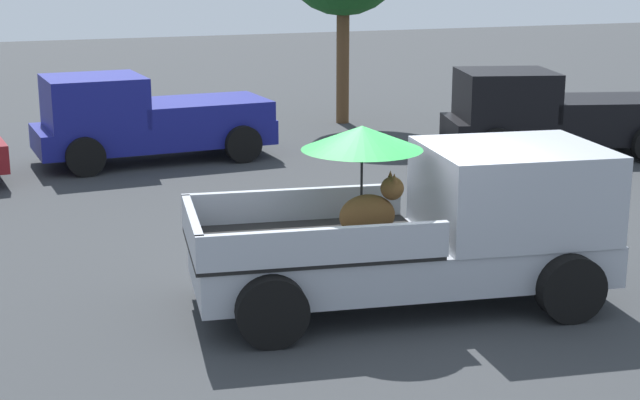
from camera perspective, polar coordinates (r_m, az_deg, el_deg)
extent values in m
plane|color=#2D3033|center=(11.87, 4.77, -6.11)|extent=(80.00, 80.00, 0.00)
cylinder|color=black|center=(13.20, 10.86, -2.38)|extent=(0.83, 0.40, 0.80)
cylinder|color=black|center=(11.51, 14.65, -5.09)|extent=(0.83, 0.40, 0.80)
cylinder|color=black|center=(12.29, -4.38, -3.41)|extent=(0.83, 0.40, 0.80)
cylinder|color=black|center=(10.46, -2.87, -6.62)|extent=(0.83, 0.40, 0.80)
cube|color=#9EA3AD|center=(11.68, 4.83, -3.49)|extent=(5.22, 2.56, 0.50)
cube|color=#9EA3AD|center=(11.95, 11.34, 0.61)|extent=(2.37, 2.17, 1.08)
cube|color=#4C606B|center=(12.33, 15.66, 1.73)|extent=(0.33, 1.71, 0.64)
cube|color=black|center=(11.33, -0.72, -2.53)|extent=(3.05, 2.26, 0.06)
cube|color=#9EA3AD|center=(12.13, -1.59, -0.26)|extent=(2.78, 0.54, 0.40)
cube|color=#9EA3AD|center=(10.40, 0.29, -2.76)|extent=(2.78, 0.54, 0.40)
cube|color=#9EA3AD|center=(11.08, -7.58, -1.80)|extent=(0.39, 1.83, 0.40)
ellipsoid|color=brown|center=(11.39, 2.82, -0.94)|extent=(0.72, 0.42, 0.52)
sphere|color=brown|center=(11.39, 4.30, 0.70)|extent=(0.32, 0.32, 0.28)
cone|color=brown|center=(11.43, 4.20, 1.47)|extent=(0.10, 0.10, 0.12)
cone|color=brown|center=(11.28, 4.43, 1.30)|extent=(0.10, 0.10, 0.12)
cylinder|color=black|center=(11.33, 2.48, 0.49)|extent=(0.03, 0.03, 1.10)
cone|color=#19722D|center=(11.20, 2.51, 3.72)|extent=(1.64, 1.64, 0.28)
cylinder|color=black|center=(18.99, -13.75, 2.51)|extent=(0.77, 0.29, 0.76)
cylinder|color=black|center=(20.83, -14.69, 3.48)|extent=(0.77, 0.29, 0.76)
cylinder|color=black|center=(19.77, -4.59, 3.33)|extent=(0.77, 0.29, 0.76)
cylinder|color=black|center=(21.54, -6.25, 4.21)|extent=(0.77, 0.29, 0.76)
cube|color=navy|center=(20.19, -9.79, 3.89)|extent=(4.87, 2.00, 0.50)
cube|color=navy|center=(19.82, -13.26, 5.73)|extent=(1.97, 1.88, 1.00)
cube|color=navy|center=(20.37, -7.10, 5.37)|extent=(2.77, 1.91, 0.40)
cylinder|color=black|center=(19.74, 10.47, 3.13)|extent=(0.80, 0.46, 0.76)
cylinder|color=black|center=(21.55, 9.16, 4.11)|extent=(0.80, 0.46, 0.76)
cylinder|color=black|center=(22.54, 17.09, 4.11)|extent=(0.80, 0.46, 0.76)
cube|color=black|center=(21.07, 14.03, 4.11)|extent=(5.11, 3.07, 0.50)
cube|color=black|center=(20.60, 10.98, 6.16)|extent=(2.33, 2.26, 1.00)
cube|color=black|center=(21.35, 16.65, 5.29)|extent=(3.10, 2.49, 0.40)
cylinder|color=brown|center=(24.30, 1.36, 8.28)|extent=(0.32, 0.32, 3.15)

